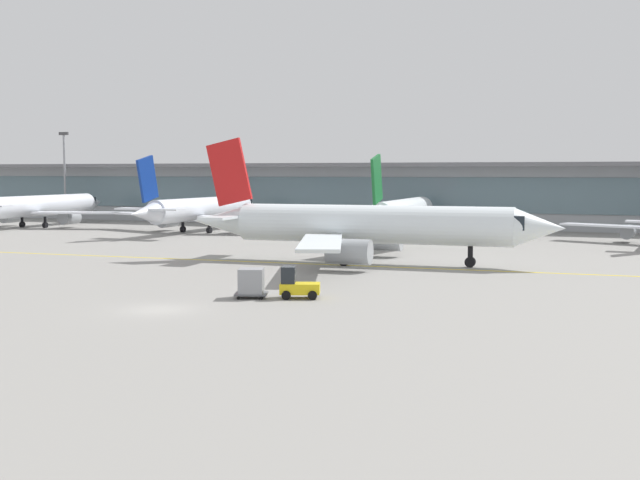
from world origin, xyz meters
TOP-DOWN VIEW (x-y plane):
  - ground_plane at (0.00, 0.00)m, footprint 400.00×400.00m
  - taxiway_centreline_stripe at (4.91, 25.64)m, footprint 109.88×5.82m
  - terminal_concourse at (0.00, 78.03)m, footprint 184.72×11.00m
  - gate_airplane_0 at (-56.16, 55.77)m, footprint 28.99×31.10m
  - gate_airplane_1 at (-28.33, 55.41)m, footprint 28.96×31.15m
  - gate_airplane_2 at (-0.89, 59.17)m, footprint 28.99×31.11m
  - taxiing_regional_jet at (4.46, 27.62)m, footprint 34.66×32.21m
  - baggage_tug at (6.07, 6.99)m, footprint 2.91×2.28m
  - cargo_dolly_lead at (3.25, 6.02)m, footprint 2.50×2.19m
  - apron_light_mast_0 at (-62.90, 70.14)m, footprint 1.80×0.36m

SIDE VIEW (x-z plane):
  - ground_plane at x=0.00m, z-range 0.00..0.00m
  - taxiway_centreline_stripe at x=4.91m, z-range 0.00..0.01m
  - baggage_tug at x=6.07m, z-range -0.16..1.94m
  - cargo_dolly_lead at x=3.25m, z-range 0.08..2.02m
  - gate_airplane_0 at x=-56.16m, z-range -2.07..8.26m
  - gate_airplane_1 at x=-28.33m, z-range -2.07..8.26m
  - gate_airplane_2 at x=-0.89m, z-range -2.07..8.26m
  - taxiing_regional_jet at x=4.46m, z-range -2.30..9.18m
  - terminal_concourse at x=0.00m, z-range 0.12..9.72m
  - apron_light_mast_0 at x=-62.90m, z-range 0.69..15.65m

